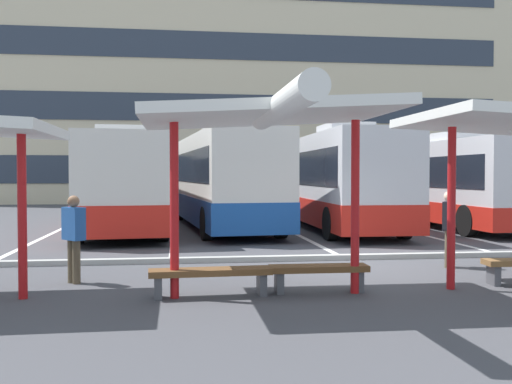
# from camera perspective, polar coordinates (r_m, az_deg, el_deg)

# --- Properties ---
(ground_plane) EXTENTS (160.00, 160.00, 0.00)m
(ground_plane) POSITION_cam_1_polar(r_m,az_deg,el_deg) (12.86, 10.00, -7.06)
(ground_plane) COLOR #47474C
(terminal_building) EXTENTS (40.32, 11.41, 23.51)m
(terminal_building) POSITION_cam_1_polar(r_m,az_deg,el_deg) (46.22, -2.76, 12.24)
(terminal_building) COLOR beige
(terminal_building) RESTS_ON ground
(coach_bus_0) EXTENTS (3.63, 11.38, 3.50)m
(coach_bus_0) POSITION_cam_1_polar(r_m,az_deg,el_deg) (21.26, -12.92, 0.73)
(coach_bus_0) COLOR silver
(coach_bus_0) RESTS_ON ground
(coach_bus_1) EXTENTS (3.59, 11.42, 3.67)m
(coach_bus_1) POSITION_cam_1_polar(r_m,az_deg,el_deg) (21.61, -3.38, 1.00)
(coach_bus_1) COLOR silver
(coach_bus_1) RESTS_ON ground
(coach_bus_2) EXTENTS (2.64, 11.09, 3.65)m
(coach_bus_2) POSITION_cam_1_polar(r_m,az_deg,el_deg) (21.58, 7.58, 0.98)
(coach_bus_2) COLOR silver
(coach_bus_2) RESTS_ON ground
(coach_bus_3) EXTENTS (2.88, 11.70, 3.47)m
(coach_bus_3) POSITION_cam_1_polar(r_m,az_deg,el_deg) (23.84, 17.41, 0.79)
(coach_bus_3) COLOR silver
(coach_bus_3) RESTS_ON ground
(lane_stripe_0) EXTENTS (0.16, 14.00, 0.01)m
(lane_stripe_0) POSITION_cam_1_polar(r_m,az_deg,el_deg) (21.07, -18.89, -3.69)
(lane_stripe_0) COLOR white
(lane_stripe_0) RESTS_ON ground
(lane_stripe_1) EXTENTS (0.16, 14.00, 0.01)m
(lane_stripe_1) POSITION_cam_1_polar(r_m,az_deg,el_deg) (20.67, -7.97, -3.72)
(lane_stripe_1) COLOR white
(lane_stripe_1) RESTS_ON ground
(lane_stripe_2) EXTENTS (0.16, 14.00, 0.01)m
(lane_stripe_2) POSITION_cam_1_polar(r_m,az_deg,el_deg) (21.03, 2.97, -3.61)
(lane_stripe_2) COLOR white
(lane_stripe_2) RESTS_ON ground
(lane_stripe_3) EXTENTS (0.16, 14.00, 0.01)m
(lane_stripe_3) POSITION_cam_1_polar(r_m,az_deg,el_deg) (22.11, 13.19, -3.39)
(lane_stripe_3) COLOR white
(lane_stripe_3) RESTS_ON ground
(lane_stripe_4) EXTENTS (0.16, 14.00, 0.01)m
(lane_stripe_4) POSITION_cam_1_polar(r_m,az_deg,el_deg) (23.82, 22.20, -3.11)
(lane_stripe_4) COLOR white
(lane_stripe_4) RESTS_ON ground
(waiting_shelter_1) EXTENTS (3.95, 4.81, 3.11)m
(waiting_shelter_1) POSITION_cam_1_polar(r_m,az_deg,el_deg) (9.23, 1.30, 7.30)
(waiting_shelter_1) COLOR red
(waiting_shelter_1) RESTS_ON ground
(bench_1) EXTENTS (1.98, 0.50, 0.45)m
(bench_1) POSITION_cam_1_polar(r_m,az_deg,el_deg) (9.54, -4.41, -8.04)
(bench_1) COLOR brown
(bench_1) RESTS_ON ground
(bench_2) EXTENTS (1.64, 0.45, 0.45)m
(bench_2) POSITION_cam_1_polar(r_m,az_deg,el_deg) (9.91, 6.10, -7.72)
(bench_2) COLOR brown
(bench_2) RESTS_ON ground
(platform_kerb) EXTENTS (44.00, 0.24, 0.12)m
(platform_kerb) POSITION_cam_1_polar(r_m,az_deg,el_deg) (13.73, 8.82, -6.25)
(platform_kerb) COLOR #ADADA8
(platform_kerb) RESTS_ON ground
(waiting_passenger_0) EXTENTS (0.46, 0.49, 1.58)m
(waiting_passenger_0) POSITION_cam_1_polar(r_m,az_deg,el_deg) (11.07, -17.22, -3.83)
(waiting_passenger_0) COLOR brown
(waiting_passenger_0) RESTS_ON ground
(waiting_passenger_1) EXTENTS (0.43, 0.51, 1.60)m
(waiting_passenger_1) POSITION_cam_1_polar(r_m,az_deg,el_deg) (13.03, 18.15, -2.94)
(waiting_passenger_1) COLOR brown
(waiting_passenger_1) RESTS_ON ground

